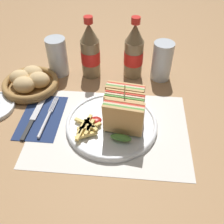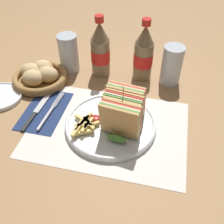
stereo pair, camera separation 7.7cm
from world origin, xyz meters
name	(u,v)px [view 2 (the right image)]	position (x,y,z in m)	size (l,w,h in m)	color
ground_plane	(109,131)	(0.00, 0.00, 0.00)	(4.00, 4.00, 0.00)	#9E754C
placemat	(108,128)	(-0.01, 0.01, 0.00)	(0.46, 0.33, 0.00)	silver
plate_main	(110,124)	(0.00, 0.02, 0.01)	(0.27, 0.27, 0.02)	white
club_sandwich	(123,111)	(0.03, 0.02, 0.07)	(0.12, 0.16, 0.14)	tan
fries_pile	(85,125)	(-0.07, -0.02, 0.03)	(0.08, 0.10, 0.02)	#E5C166
ketchup_blob	(95,118)	(-0.05, 0.01, 0.03)	(0.03, 0.03, 0.01)	maroon
napkin	(45,110)	(-0.22, 0.04, 0.00)	(0.12, 0.20, 0.00)	navy
fork	(49,113)	(-0.20, 0.02, 0.01)	(0.02, 0.18, 0.01)	silver
knife	(38,109)	(-0.24, 0.03, 0.01)	(0.03, 0.20, 0.00)	black
coke_bottle_near	(100,51)	(-0.10, 0.28, 0.09)	(0.07, 0.07, 0.22)	#7A6647
coke_bottle_far	(144,54)	(0.05, 0.29, 0.09)	(0.07, 0.07, 0.22)	#7A6647
glass_near	(171,67)	(0.15, 0.28, 0.06)	(0.07, 0.07, 0.14)	silver
glass_far	(69,53)	(-0.22, 0.28, 0.07)	(0.07, 0.07, 0.14)	silver
bread_basket	(40,76)	(-0.30, 0.18, 0.02)	(0.19, 0.19, 0.07)	olive
side_saucer	(0,96)	(-0.39, 0.06, 0.01)	(0.15, 0.15, 0.01)	white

